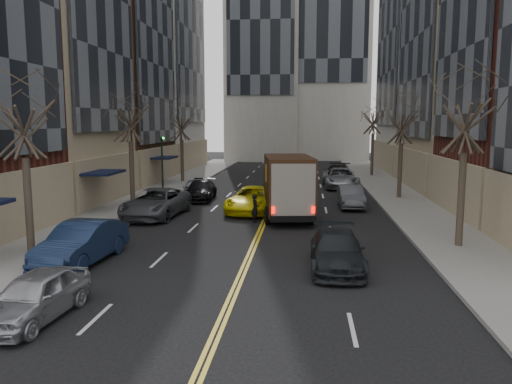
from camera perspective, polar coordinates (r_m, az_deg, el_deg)
ground at (r=12.14m, az=-5.73°, el=-18.38°), size 160.00×160.00×0.00m
sidewalk_left at (r=39.65m, az=-10.77°, el=0.13°), size 4.00×66.00×0.15m
sidewalk_right at (r=38.62m, az=15.78°, el=-0.24°), size 4.00×66.00×0.15m
tree_lf_near at (r=21.69m, az=-25.20°, el=9.49°), size 3.20×3.20×8.41m
tree_lf_mid at (r=32.60m, az=-14.25°, el=9.86°), size 3.20×3.20×8.91m
tree_lf_far at (r=45.03m, az=-8.54°, el=8.69°), size 3.20×3.20×8.12m
tree_rt_near at (r=22.66m, az=22.97°, el=10.06°), size 3.20×3.20×8.71m
tree_rt_mid at (r=36.26m, az=16.38°, el=8.88°), size 3.20×3.20×8.32m
tree_rt_far at (r=51.10m, az=13.30°, el=9.27°), size 3.20×3.20×9.11m
traffic_signal at (r=34.13m, az=-10.67°, el=3.51°), size 0.29×0.26×4.70m
ups_truck at (r=28.10m, az=3.60°, el=0.59°), size 3.30×6.73×3.54m
observer_sedan at (r=18.77m, az=9.22°, el=-6.63°), size 1.93×4.73×1.37m
taxi at (r=30.07m, az=-0.33°, el=-0.87°), size 3.29×5.82×1.53m
pedestrian at (r=26.96m, az=-0.11°, el=-1.88°), size 0.51×0.65×1.55m
parked_lf_a at (r=15.18m, az=-23.92°, el=-10.81°), size 1.89×4.05×1.34m
parked_lf_b at (r=20.36m, az=-19.29°, el=-5.50°), size 2.07×4.97×1.60m
parked_lf_c at (r=29.11m, az=-11.37°, el=-1.23°), size 3.13×6.02×1.62m
parked_lf_d at (r=35.05m, az=-6.38°, el=0.19°), size 2.09×4.73×1.35m
parked_lf_e at (r=35.90m, az=-7.07°, el=0.35°), size 2.07×4.08×1.33m
parked_rt_a at (r=32.36m, az=10.77°, el=-0.51°), size 1.56×4.25×1.39m
parked_rt_b at (r=41.83m, az=9.64°, el=1.58°), size 2.86×5.94×1.63m
parked_rt_c at (r=45.38m, az=9.34°, el=2.09°), size 2.97×5.91×1.65m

